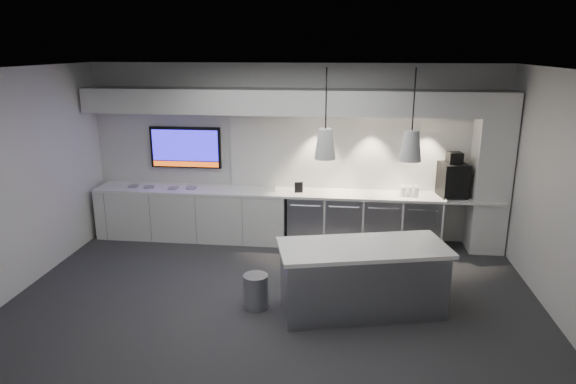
# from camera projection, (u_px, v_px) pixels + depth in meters

# --- Properties ---
(floor) EXTENTS (7.00, 7.00, 0.00)m
(floor) POSITION_uv_depth(u_px,v_px,m) (274.00, 301.00, 6.81)
(floor) COLOR #2E2E30
(floor) RESTS_ON ground
(ceiling) EXTENTS (7.00, 7.00, 0.00)m
(ceiling) POSITION_uv_depth(u_px,v_px,m) (272.00, 69.00, 5.99)
(ceiling) COLOR black
(ceiling) RESTS_ON wall_back
(wall_back) EXTENTS (7.00, 0.00, 7.00)m
(wall_back) POSITION_uv_depth(u_px,v_px,m) (294.00, 153.00, 8.79)
(wall_back) COLOR silver
(wall_back) RESTS_ON floor
(wall_front) EXTENTS (7.00, 0.00, 7.00)m
(wall_front) POSITION_uv_depth(u_px,v_px,m) (228.00, 279.00, 4.01)
(wall_front) COLOR silver
(wall_front) RESTS_ON floor
(wall_left) EXTENTS (0.00, 7.00, 7.00)m
(wall_left) POSITION_uv_depth(u_px,v_px,m) (12.00, 184.00, 6.79)
(wall_left) COLOR silver
(wall_left) RESTS_ON floor
(wall_right) EXTENTS (0.00, 7.00, 7.00)m
(wall_right) POSITION_uv_depth(u_px,v_px,m) (568.00, 202.00, 6.01)
(wall_right) COLOR silver
(wall_right) RESTS_ON floor
(back_counter) EXTENTS (6.80, 0.65, 0.04)m
(back_counter) POSITION_uv_depth(u_px,v_px,m) (292.00, 193.00, 8.65)
(back_counter) COLOR white
(back_counter) RESTS_ON left_base_cabinets
(left_base_cabinets) EXTENTS (3.30, 0.63, 0.86)m
(left_base_cabinets) POSITION_uv_depth(u_px,v_px,m) (193.00, 214.00, 8.97)
(left_base_cabinets) COLOR white
(left_base_cabinets) RESTS_ON floor
(fridge_unit_a) EXTENTS (0.60, 0.61, 0.85)m
(fridge_unit_a) POSITION_uv_depth(u_px,v_px,m) (306.00, 219.00, 8.75)
(fridge_unit_a) COLOR #999BA2
(fridge_unit_a) RESTS_ON floor
(fridge_unit_b) EXTENTS (0.60, 0.61, 0.85)m
(fridge_unit_b) POSITION_uv_depth(u_px,v_px,m) (344.00, 220.00, 8.68)
(fridge_unit_b) COLOR #999BA2
(fridge_unit_b) RESTS_ON floor
(fridge_unit_c) EXTENTS (0.60, 0.61, 0.85)m
(fridge_unit_c) POSITION_uv_depth(u_px,v_px,m) (381.00, 221.00, 8.61)
(fridge_unit_c) COLOR #999BA2
(fridge_unit_c) RESTS_ON floor
(fridge_unit_d) EXTENTS (0.60, 0.61, 0.85)m
(fridge_unit_d) POSITION_uv_depth(u_px,v_px,m) (420.00, 223.00, 8.54)
(fridge_unit_d) COLOR #999BA2
(fridge_unit_d) RESTS_ON floor
(backsplash) EXTENTS (4.60, 0.03, 1.30)m
(backsplash) POSITION_uv_depth(u_px,v_px,m) (365.00, 152.00, 8.63)
(backsplash) COLOR white
(backsplash) RESTS_ON wall_back
(soffit) EXTENTS (6.90, 0.60, 0.40)m
(soffit) POSITION_uv_depth(u_px,v_px,m) (292.00, 102.00, 8.26)
(soffit) COLOR white
(soffit) RESTS_ON wall_back
(column) EXTENTS (0.55, 0.55, 2.60)m
(column) POSITION_uv_depth(u_px,v_px,m) (491.00, 173.00, 8.20)
(column) COLOR white
(column) RESTS_ON floor
(wall_tv) EXTENTS (1.25, 0.07, 0.72)m
(wall_tv) POSITION_uv_depth(u_px,v_px,m) (186.00, 147.00, 8.94)
(wall_tv) COLOR black
(wall_tv) RESTS_ON wall_back
(island) EXTENTS (2.24, 1.36, 0.88)m
(island) POSITION_uv_depth(u_px,v_px,m) (362.00, 278.00, 6.45)
(island) COLOR #999BA2
(island) RESTS_ON floor
(bin) EXTENTS (0.37, 0.37, 0.45)m
(bin) POSITION_uv_depth(u_px,v_px,m) (256.00, 291.00, 6.59)
(bin) COLOR #999BA2
(bin) RESTS_ON floor
(coffee_machine) EXTENTS (0.47, 0.62, 0.73)m
(coffee_machine) POSITION_uv_depth(u_px,v_px,m) (453.00, 178.00, 8.30)
(coffee_machine) COLOR black
(coffee_machine) RESTS_ON back_counter
(sign_black) EXTENTS (0.14, 0.05, 0.18)m
(sign_black) POSITION_uv_depth(u_px,v_px,m) (299.00, 187.00, 8.55)
(sign_black) COLOR black
(sign_black) RESTS_ON back_counter
(sign_white) EXTENTS (0.18, 0.04, 0.14)m
(sign_white) POSITION_uv_depth(u_px,v_px,m) (270.00, 188.00, 8.60)
(sign_white) COLOR white
(sign_white) RESTS_ON back_counter
(cup_cluster) EXTENTS (0.29, 0.19, 0.16)m
(cup_cluster) POSITION_uv_depth(u_px,v_px,m) (409.00, 191.00, 8.38)
(cup_cluster) COLOR white
(cup_cluster) RESTS_ON back_counter
(tray_a) EXTENTS (0.18, 0.18, 0.02)m
(tray_a) POSITION_uv_depth(u_px,v_px,m) (134.00, 186.00, 8.94)
(tray_a) COLOR gray
(tray_a) RESTS_ON back_counter
(tray_b) EXTENTS (0.20, 0.20, 0.02)m
(tray_b) POSITION_uv_depth(u_px,v_px,m) (149.00, 187.00, 8.88)
(tray_b) COLOR gray
(tray_b) RESTS_ON back_counter
(tray_c) EXTENTS (0.16, 0.16, 0.02)m
(tray_c) POSITION_uv_depth(u_px,v_px,m) (173.00, 188.00, 8.81)
(tray_c) COLOR gray
(tray_c) RESTS_ON back_counter
(tray_d) EXTENTS (0.16, 0.16, 0.02)m
(tray_d) POSITION_uv_depth(u_px,v_px,m) (191.00, 188.00, 8.81)
(tray_d) COLOR gray
(tray_d) RESTS_ON back_counter
(pendant_left) EXTENTS (0.25, 0.25, 1.06)m
(pendant_left) POSITION_uv_depth(u_px,v_px,m) (325.00, 143.00, 6.04)
(pendant_left) COLOR white
(pendant_left) RESTS_ON ceiling
(pendant_right) EXTENTS (0.25, 0.25, 1.06)m
(pendant_right) POSITION_uv_depth(u_px,v_px,m) (411.00, 145.00, 5.93)
(pendant_right) COLOR white
(pendant_right) RESTS_ON ceiling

